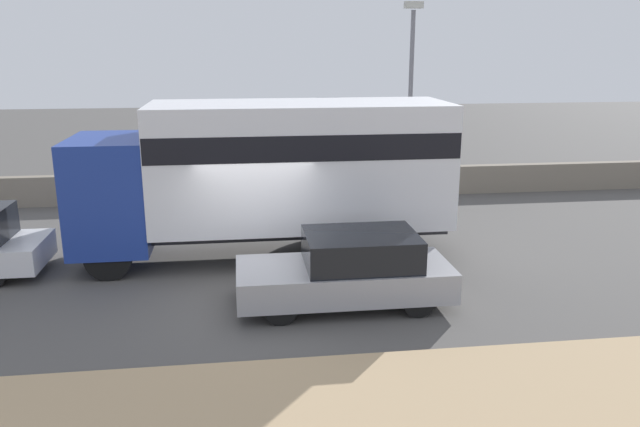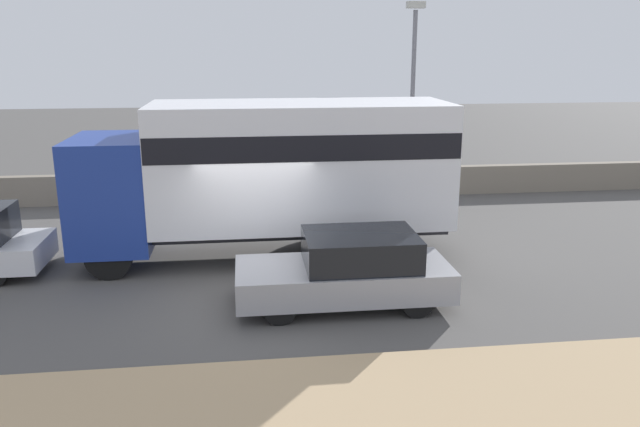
# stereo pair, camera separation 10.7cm
# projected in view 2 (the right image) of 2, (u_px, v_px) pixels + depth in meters

# --- Properties ---
(ground_plane) EXTENTS (80.00, 80.00, 0.00)m
(ground_plane) POSITION_uv_depth(u_px,v_px,m) (258.00, 292.00, 12.69)
(ground_plane) COLOR #514F4C
(stone_wall_backdrop) EXTENTS (60.00, 0.35, 0.94)m
(stone_wall_backdrop) POSITION_uv_depth(u_px,v_px,m) (251.00, 185.00, 20.18)
(stone_wall_backdrop) COLOR gray
(stone_wall_backdrop) RESTS_ON ground_plane
(street_lamp) EXTENTS (0.56, 0.28, 6.15)m
(street_lamp) POSITION_uv_depth(u_px,v_px,m) (413.00, 86.00, 19.67)
(street_lamp) COLOR slate
(street_lamp) RESTS_ON ground_plane
(box_truck) EXTENTS (8.48, 2.57, 3.61)m
(box_truck) POSITION_uv_depth(u_px,v_px,m) (273.00, 168.00, 14.31)
(box_truck) COLOR navy
(box_truck) RESTS_ON ground_plane
(car_hatchback) EXTENTS (4.09, 1.72, 1.41)m
(car_hatchback) POSITION_uv_depth(u_px,v_px,m) (349.00, 270.00, 11.93)
(car_hatchback) COLOR #9E9EA3
(car_hatchback) RESTS_ON ground_plane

